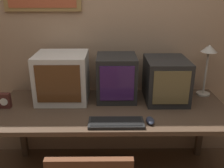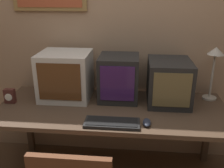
{
  "view_description": "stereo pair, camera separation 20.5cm",
  "coord_description": "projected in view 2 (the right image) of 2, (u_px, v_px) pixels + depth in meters",
  "views": [
    {
      "loc": [
        -0.02,
        -1.09,
        1.68
      ],
      "look_at": [
        0.0,
        0.83,
        0.95
      ],
      "focal_mm": 40.0,
      "sensor_mm": 36.0,
      "label": 1
    },
    {
      "loc": [
        0.19,
        -1.08,
        1.68
      ],
      "look_at": [
        0.0,
        0.83,
        0.95
      ],
      "focal_mm": 40.0,
      "sensor_mm": 36.0,
      "label": 2
    }
  ],
  "objects": [
    {
      "name": "desk_lamp",
      "position": [
        215.0,
        60.0,
        2.16
      ],
      "size": [
        0.14,
        0.14,
        0.48
      ],
      "color": "#B2A899",
      "rests_on": "desk"
    },
    {
      "name": "mouse_near_keyboard",
      "position": [
        147.0,
        122.0,
        1.84
      ],
      "size": [
        0.06,
        0.12,
        0.04
      ],
      "color": "#282D3D",
      "rests_on": "desk"
    },
    {
      "name": "monitor_right",
      "position": [
        169.0,
        82.0,
        2.17
      ],
      "size": [
        0.36,
        0.44,
        0.38
      ],
      "color": "black",
      "rests_on": "desk"
    },
    {
      "name": "monitor_left",
      "position": [
        66.0,
        75.0,
        2.26
      ],
      "size": [
        0.45,
        0.41,
        0.42
      ],
      "color": "beige",
      "rests_on": "desk"
    },
    {
      "name": "monitor_center",
      "position": [
        119.0,
        78.0,
        2.23
      ],
      "size": [
        0.35,
        0.36,
        0.4
      ],
      "color": "black",
      "rests_on": "desk"
    },
    {
      "name": "keyboard_main",
      "position": [
        112.0,
        123.0,
        1.85
      ],
      "size": [
        0.41,
        0.17,
        0.03
      ],
      "color": "black",
      "rests_on": "desk"
    },
    {
      "name": "desk_clock",
      "position": [
        10.0,
        96.0,
        2.19
      ],
      "size": [
        0.09,
        0.06,
        0.13
      ],
      "color": "#4C231E",
      "rests_on": "desk"
    },
    {
      "name": "desk",
      "position": [
        112.0,
        114.0,
        2.15
      ],
      "size": [
        1.96,
        0.8,
        0.74
      ],
      "color": "#4C3828",
      "rests_on": "ground_plane"
    },
    {
      "name": "wall_back",
      "position": [
        116.0,
        32.0,
        2.37
      ],
      "size": [
        8.0,
        0.08,
        2.6
      ],
      "color": "tan",
      "rests_on": "ground_plane"
    }
  ]
}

